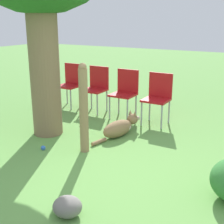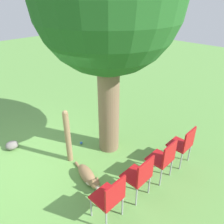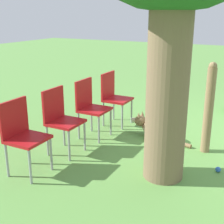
{
  "view_description": "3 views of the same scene",
  "coord_description": "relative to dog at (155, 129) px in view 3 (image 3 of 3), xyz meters",
  "views": [
    {
      "loc": [
        -3.1,
        -1.92,
        1.86
      ],
      "look_at": [
        0.92,
        0.41,
        0.44
      ],
      "focal_mm": 50.0,
      "sensor_mm": 36.0,
      "label": 1
    },
    {
      "loc": [
        3.66,
        -1.61,
        3.36
      ],
      "look_at": [
        0.72,
        1.45,
        1.03
      ],
      "focal_mm": 35.0,
      "sensor_mm": 36.0,
      "label": 2
    },
    {
      "loc": [
        -0.41,
        4.74,
        1.9
      ],
      "look_at": [
        1.5,
        1.09,
        0.58
      ],
      "focal_mm": 50.0,
      "sensor_mm": 36.0,
      "label": 3
    }
  ],
  "objects": [
    {
      "name": "dog",
      "position": [
        0.0,
        0.0,
        0.0
      ],
      "size": [
        1.06,
        0.39,
        0.36
      ],
      "rotation": [
        0.0,
        0.0,
        6.04
      ],
      "color": "olive",
      "rests_on": "ground_plane"
    },
    {
      "name": "red_chair_2",
      "position": [
        1.0,
        1.11,
        0.39
      ],
      "size": [
        0.42,
        0.44,
        0.91
      ],
      "rotation": [
        0.0,
        0.0,
        3.14
      ],
      "color": "#B21419",
      "rests_on": "ground_plane"
    },
    {
      "name": "fence_post",
      "position": [
        -0.8,
        0.15,
        0.5
      ],
      "size": [
        0.13,
        0.13,
        1.28
      ],
      "color": "#937551",
      "rests_on": "ground_plane"
    },
    {
      "name": "red_chair_1",
      "position": [
        0.94,
        0.42,
        0.39
      ],
      "size": [
        0.42,
        0.44,
        0.91
      ],
      "rotation": [
        0.0,
        0.0,
        3.14
      ],
      "color": "#B21419",
      "rests_on": "ground_plane"
    },
    {
      "name": "red_chair_3",
      "position": [
        1.05,
        1.8,
        0.39
      ],
      "size": [
        0.42,
        0.44,
        0.91
      ],
      "rotation": [
        0.0,
        0.0,
        3.14
      ],
      "color": "#B21419",
      "rests_on": "ground_plane"
    },
    {
      "name": "red_chair_0",
      "position": [
        0.89,
        -0.28,
        0.39
      ],
      "size": [
        0.42,
        0.44,
        0.91
      ],
      "rotation": [
        0.0,
        0.0,
        3.14
      ],
      "color": "#B21419",
      "rests_on": "ground_plane"
    },
    {
      "name": "tennis_ball",
      "position": [
        -1.08,
        0.69,
        -0.11
      ],
      "size": [
        0.07,
        0.07,
        0.07
      ],
      "color": "blue",
      "rests_on": "ground_plane"
    }
  ]
}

